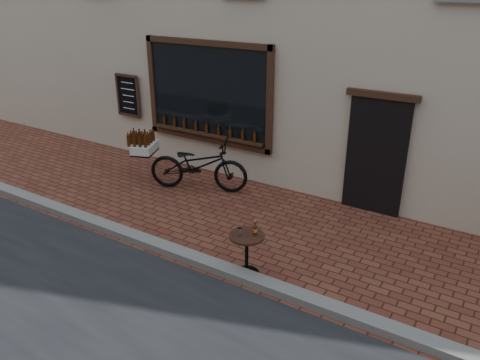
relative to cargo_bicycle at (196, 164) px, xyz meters
The scene contains 4 objects.
ground 2.98m from the cargo_bicycle, 58.19° to the right, with size 90.00×90.00×0.00m, color #59281C.
kerb 2.80m from the cargo_bicycle, 56.00° to the right, with size 90.00×0.25×0.12m, color slate.
cargo_bicycle is the anchor object (origin of this frame).
bistro_table 3.31m from the cargo_bicycle, 40.10° to the right, with size 0.53×0.53×0.91m.
Camera 1 is at (4.07, -4.77, 4.12)m, focal length 35.00 mm.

